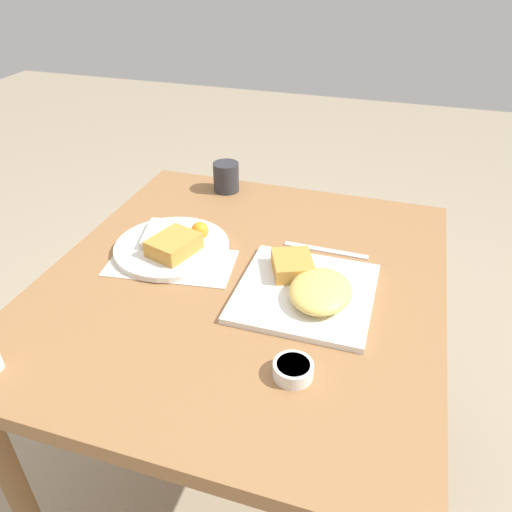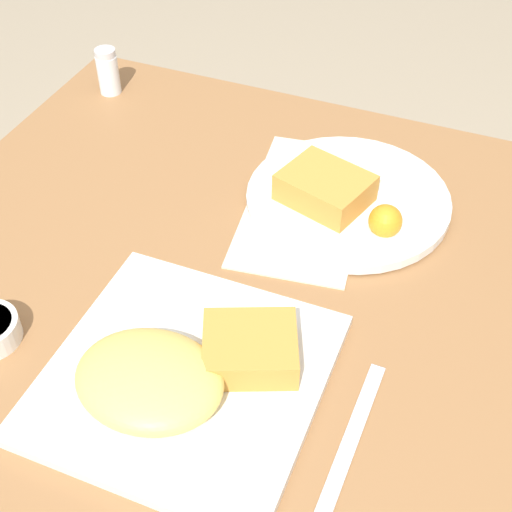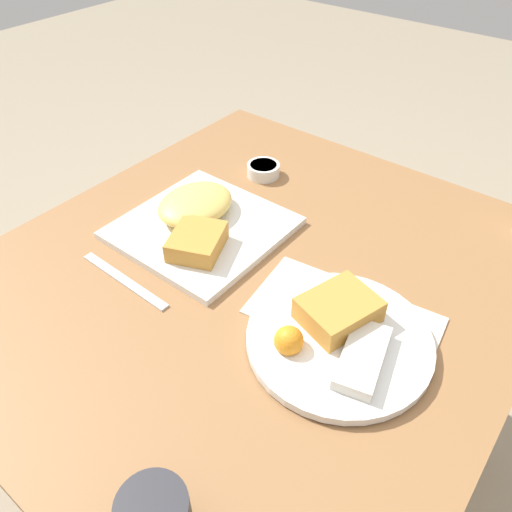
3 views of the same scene
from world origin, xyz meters
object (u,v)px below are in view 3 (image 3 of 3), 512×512
object	(u,v)px
plate_square_near	(199,220)
butter_knife	(124,280)
sauce_ramekin	(263,170)
plate_oval_far	(338,334)

from	to	relation	value
plate_square_near	butter_knife	distance (m)	0.19
butter_knife	plate_square_near	bearing A→B (deg)	90.71
plate_square_near	butter_knife	world-z (taller)	plate_square_near
plate_square_near	sauce_ramekin	xyz separation A→B (m)	(-0.23, -0.02, -0.01)
plate_oval_far	sauce_ramekin	distance (m)	0.49
plate_square_near	plate_oval_far	xyz separation A→B (m)	(0.08, 0.36, -0.00)
plate_square_near	plate_oval_far	world-z (taller)	plate_square_near
plate_oval_far	butter_knife	xyz separation A→B (m)	(0.11, -0.36, -0.02)
plate_oval_far	sauce_ramekin	bearing A→B (deg)	-129.10
plate_oval_far	butter_knife	distance (m)	0.37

